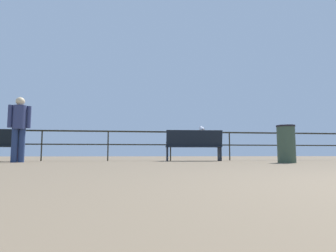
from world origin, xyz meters
TOP-DOWN VIEW (x-y plane):
  - pier_railing at (-0.00, 8.73)m, footprint 18.87×0.05m
  - bench_near_left at (-0.39, 8.03)m, footprint 1.81×0.70m
  - person_by_bench at (-5.36, 7.09)m, footprint 0.53×0.33m
  - seagull_on_rail at (0.06, 8.75)m, footprint 0.18×0.42m
  - trash_bin at (1.44, 5.74)m, footprint 0.46×0.46m

SIDE VIEW (x-z plane):
  - trash_bin at x=1.44m, z-range 0.00..0.94m
  - bench_near_left at x=-0.39m, z-range 0.06..1.04m
  - pier_railing at x=0.00m, z-range 0.24..1.24m
  - person_by_bench at x=-5.36m, z-range 0.13..1.87m
  - seagull_on_rail at x=0.06m, z-range 0.99..1.19m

